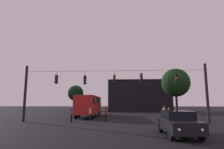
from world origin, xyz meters
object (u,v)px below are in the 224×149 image
at_px(pedestrian_crossing_center, 90,113).
at_px(tree_left_silhouette, 176,83).
at_px(pedestrian_crossing_left, 106,112).
at_px(car_near_right, 178,123).
at_px(pedestrian_crossing_right, 71,113).
at_px(pedestrian_trailing, 164,113).
at_px(city_bus, 89,104).
at_px(pedestrian_near_bus, 169,114).
at_px(tree_behind_building, 76,93).

xyz_separation_m(pedestrian_crossing_center, tree_left_silhouette, (13.25, 12.02, 4.76)).
distance_m(pedestrian_crossing_left, tree_left_silhouette, 18.07).
distance_m(car_near_right, pedestrian_crossing_right, 11.76).
bearing_deg(pedestrian_trailing, tree_left_silhouette, 68.66).
distance_m(pedestrian_crossing_center, pedestrian_crossing_right, 2.74).
height_order(car_near_right, pedestrian_crossing_left, pedestrian_crossing_left).
distance_m(city_bus, pedestrian_near_bus, 12.85).
relative_size(pedestrian_near_bus, tree_behind_building, 0.23).
distance_m(city_bus, tree_behind_building, 22.75).
distance_m(pedestrian_crossing_left, pedestrian_trailing, 6.62).
bearing_deg(pedestrian_near_bus, pedestrian_crossing_left, 176.99).
xyz_separation_m(pedestrian_crossing_left, tree_left_silhouette, (11.29, 13.34, 4.62)).
xyz_separation_m(pedestrian_crossing_center, pedestrian_near_bus, (8.68, -1.68, -0.00)).
bearing_deg(pedestrian_crossing_right, tree_behind_building, 103.75).
xyz_separation_m(car_near_right, pedestrian_crossing_left, (-5.32, 8.60, 0.19)).
height_order(city_bus, pedestrian_trailing, city_bus).
xyz_separation_m(pedestrian_crossing_left, tree_behind_building, (-10.88, 28.97, 3.60)).
bearing_deg(pedestrian_near_bus, city_bus, 140.94).
bearing_deg(city_bus, pedestrian_crossing_right, -92.26).
distance_m(pedestrian_trailing, tree_left_silhouette, 13.91).
relative_size(pedestrian_crossing_center, pedestrian_trailing, 0.92).
relative_size(car_near_right, pedestrian_trailing, 2.65).
bearing_deg(pedestrian_crossing_right, pedestrian_near_bus, 3.05).
height_order(pedestrian_crossing_center, pedestrian_trailing, pedestrian_trailing).
bearing_deg(pedestrian_crossing_right, pedestrian_trailing, 11.44).
bearing_deg(city_bus, pedestrian_near_bus, -39.06).
distance_m(pedestrian_near_bus, tree_behind_building, 34.40).
height_order(pedestrian_crossing_left, pedestrian_near_bus, pedestrian_crossing_left).
bearing_deg(pedestrian_crossing_center, pedestrian_near_bus, -10.92).
bearing_deg(city_bus, car_near_right, -62.36).
relative_size(city_bus, pedestrian_crossing_right, 6.76).
distance_m(pedestrian_crossing_right, pedestrian_near_bus, 10.30).
bearing_deg(pedestrian_crossing_left, pedestrian_trailing, 9.92).
relative_size(city_bus, car_near_right, 2.54).
xyz_separation_m(tree_left_silhouette, tree_behind_building, (-22.17, 15.63, -1.02)).
distance_m(city_bus, car_near_right, 18.45).
bearing_deg(pedestrian_crossing_center, car_near_right, -53.72).
bearing_deg(tree_left_silhouette, pedestrian_near_bus, -108.46).
bearing_deg(pedestrian_crossing_center, pedestrian_crossing_left, -33.89).
relative_size(car_near_right, pedestrian_near_bus, 2.88).
relative_size(city_bus, pedestrian_trailing, 6.73).
xyz_separation_m(pedestrian_crossing_right, tree_behind_building, (-7.31, 29.87, 3.67)).
xyz_separation_m(pedestrian_crossing_right, tree_left_silhouette, (14.85, 14.24, 4.68)).
bearing_deg(pedestrian_crossing_center, tree_left_silhouette, 42.20).
bearing_deg(pedestrian_crossing_center, pedestrian_trailing, -1.23).
relative_size(city_bus, pedestrian_crossing_center, 7.29).
height_order(car_near_right, tree_behind_building, tree_behind_building).
xyz_separation_m(pedestrian_crossing_right, pedestrian_trailing, (10.09, 2.04, 0.00)).
height_order(city_bus, pedestrian_crossing_right, city_bus).
relative_size(pedestrian_crossing_left, pedestrian_crossing_right, 1.06).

